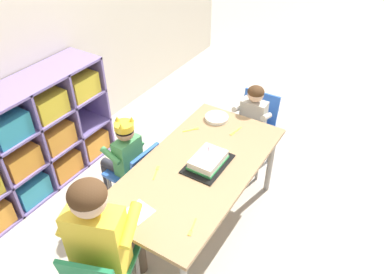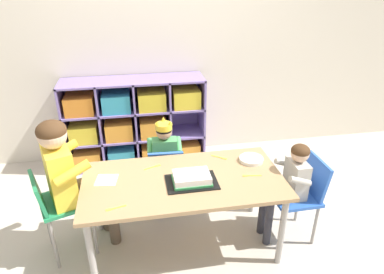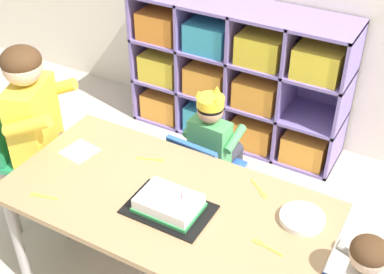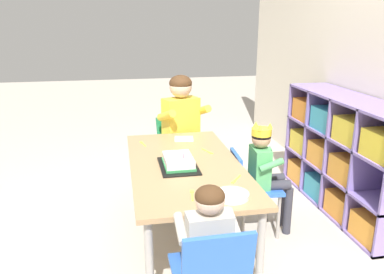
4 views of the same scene
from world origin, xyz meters
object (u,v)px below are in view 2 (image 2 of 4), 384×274
classroom_chair_blue (166,172)px  fork_beside_plate_stack (220,157)px  adult_helper_seated (70,172)px  paper_plate_stack (251,159)px  birthday_cake_on_tray (192,179)px  fork_near_child_seat (115,208)px  child_with_crown (165,151)px  guest_at_table_side (290,180)px  fork_at_table_front_edge (153,167)px  activity_table (184,186)px  fork_by_napkin (251,176)px  classroom_chair_adult_side (58,203)px  classroom_chair_guest_side (301,192)px

classroom_chair_blue → fork_beside_plate_stack: 0.53m
adult_helper_seated → paper_plate_stack: (1.34, 0.03, -0.05)m
classroom_chair_blue → birthday_cake_on_tray: birthday_cake_on_tray is taller
paper_plate_stack → fork_near_child_seat: size_ratio=1.43×
child_with_crown → fork_beside_plate_stack: (0.40, -0.35, 0.09)m
guest_at_table_side → fork_at_table_front_edge: size_ratio=6.34×
activity_table → fork_by_napkin: fork_by_napkin is taller
classroom_chair_adult_side → paper_plate_stack: 1.45m
activity_table → birthday_cake_on_tray: bearing=-46.5°
guest_at_table_side → fork_beside_plate_stack: size_ratio=7.25×
guest_at_table_side → paper_plate_stack: 0.32m
paper_plate_stack → adult_helper_seated: bearing=-178.8°
paper_plate_stack → fork_beside_plate_stack: paper_plate_stack is taller
guest_at_table_side → fork_by_napkin: (-0.32, -0.01, 0.09)m
activity_table → fork_by_napkin: bearing=-5.3°
classroom_chair_adult_side → guest_at_table_side: size_ratio=0.84×
classroom_chair_blue → child_with_crown: child_with_crown is taller
classroom_chair_adult_side → adult_helper_seated: size_ratio=0.64×
child_with_crown → fork_at_table_front_edge: size_ratio=6.46×
activity_table → classroom_chair_adult_side: bearing=174.1°
activity_table → fork_beside_plate_stack: (0.33, 0.25, 0.06)m
classroom_chair_blue → birthday_cake_on_tray: size_ratio=1.74×
classroom_chair_blue → classroom_chair_guest_side: 1.11m
activity_table → birthday_cake_on_tray: 0.11m
classroom_chair_adult_side → fork_at_table_front_edge: 0.72m
guest_at_table_side → fork_beside_plate_stack: bearing=-122.2°
activity_table → classroom_chair_adult_side: (-0.89, 0.09, -0.10)m
adult_helper_seated → fork_near_child_seat: adult_helper_seated is taller
birthday_cake_on_tray → fork_at_table_front_edge: 0.35m
child_with_crown → adult_helper_seated: bearing=36.8°
classroom_chair_blue → birthday_cake_on_tray: bearing=106.7°
classroom_chair_guest_side → birthday_cake_on_tray: size_ratio=1.90×
paper_plate_stack → fork_near_child_seat: bearing=-158.5°
paper_plate_stack → fork_by_napkin: paper_plate_stack is taller
paper_plate_stack → classroom_chair_adult_side: bearing=-177.4°
fork_beside_plate_stack → paper_plate_stack: bearing=-164.4°
adult_helper_seated → fork_beside_plate_stack: adult_helper_seated is taller
birthday_cake_on_tray → paper_plate_stack: (0.50, 0.21, -0.02)m
guest_at_table_side → fork_by_napkin: bearing=-89.2°
fork_at_table_front_edge → activity_table: bearing=113.4°
classroom_chair_adult_side → birthday_cake_on_tray: size_ratio=1.93×
fork_near_child_seat → child_with_crown: bearing=50.9°
birthday_cake_on_tray → adult_helper_seated: bearing=167.6°
activity_table → paper_plate_stack: 0.58m
guest_at_table_side → classroom_chair_adult_side: bearing=-95.3°
guest_at_table_side → paper_plate_stack: guest_at_table_side is taller
classroom_chair_guest_side → fork_near_child_seat: (-1.37, -0.22, 0.20)m
fork_near_child_seat → fork_beside_plate_stack: (0.80, 0.50, 0.00)m
activity_table → child_with_crown: 0.60m
classroom_chair_guest_side → classroom_chair_adult_side: bearing=-95.0°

